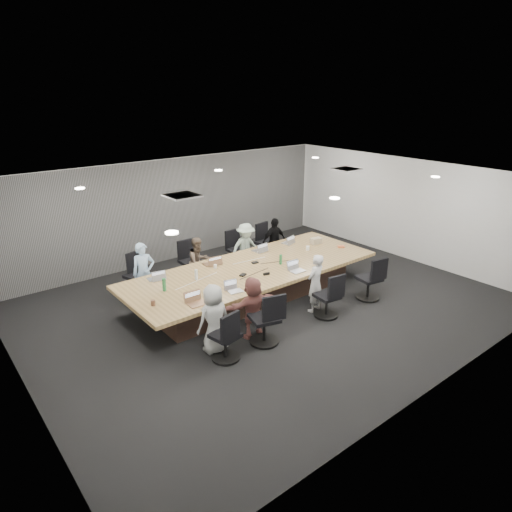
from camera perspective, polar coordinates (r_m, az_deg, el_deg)
floor at (r=10.30m, az=1.40°, el=-6.09°), size 10.00×8.00×0.00m
ceiling at (r=9.39m, az=1.54°, el=9.38°), size 10.00×8.00×0.00m
wall_back at (r=12.94m, az=-10.06°, el=5.81°), size 10.00×0.00×2.80m
wall_front at (r=7.41m, az=21.93°, el=-6.77°), size 10.00×0.00×2.80m
wall_left at (r=7.79m, az=-28.17°, el=-6.43°), size 0.00×8.00×2.80m
wall_right at (r=13.40m, az=18.15°, el=5.61°), size 0.00×8.00×2.80m
curtain at (r=12.87m, az=-9.88°, el=5.75°), size 9.80×0.04×2.80m
conference_table at (r=10.48m, az=-0.34°, el=-3.18°), size 6.00×2.20×0.74m
chair_0 at (r=10.86m, az=-14.52°, el=-2.81°), size 0.72×0.72×0.87m
chair_1 at (r=11.45m, az=-8.08°, el=-1.09°), size 0.59×0.59×0.87m
chair_2 at (r=12.19m, az=-2.29°, el=0.37°), size 0.59×0.59×0.84m
chair_3 at (r=12.75m, az=1.23°, el=1.35°), size 0.65×0.65×0.86m
chair_4 at (r=8.22m, az=-3.86°, el=-10.36°), size 0.63×0.63×0.80m
chair_5 at (r=8.67m, az=1.03°, el=-8.27°), size 0.73×0.73×0.88m
chair_6 at (r=9.75m, az=8.83°, el=-5.38°), size 0.60×0.60×0.79m
chair_7 at (r=10.72m, az=13.91°, el=-3.13°), size 0.66×0.66×0.84m
person_0 at (r=10.46m, az=-13.84°, el=-2.08°), size 0.56×0.42×1.40m
laptop_0 at (r=9.98m, az=-12.50°, el=-2.77°), size 0.33×0.25×0.02m
person_1 at (r=11.10m, az=-7.20°, el=-0.75°), size 0.67×0.57×1.23m
laptop_1 at (r=10.62m, az=-5.66°, el=-0.93°), size 0.37×0.27×0.02m
person_2 at (r=11.85m, az=-1.30°, el=1.01°), size 0.90×0.58×1.32m
laptop_2 at (r=11.41m, az=0.38°, el=0.71°), size 0.34×0.25×0.02m
person_3 at (r=12.43m, az=2.27°, el=1.87°), size 0.77×0.36×1.29m
laptop_3 at (r=12.01m, az=3.99°, el=1.69°), size 0.36×0.28×0.02m
person_4 at (r=8.35m, az=-5.29°, el=-7.84°), size 0.65×0.43×1.32m
laptop_4 at (r=8.72m, az=-7.32°, el=-5.95°), size 0.36×0.25×0.02m
person_5 at (r=8.82m, az=-0.42°, el=-6.40°), size 1.17×0.46×1.23m
laptop_5 at (r=9.16m, az=-2.56°, el=-4.44°), size 0.31×0.24×0.02m
person_6 at (r=9.86m, az=7.43°, el=-3.38°), size 0.52×0.39×1.29m
laptop_6 at (r=10.17m, az=5.24°, el=-1.89°), size 0.33×0.23×0.02m
bottle_green_left at (r=9.33m, az=-11.41°, el=-3.54°), size 0.09×0.09×0.27m
bottle_green_right at (r=10.52m, az=3.10°, el=-0.44°), size 0.09×0.09×0.23m
bottle_clear at (r=9.77m, az=-7.48°, el=-2.31°), size 0.07×0.07×0.22m
cup_white_far at (r=10.34m, az=-5.11°, el=-1.30°), size 0.09×0.09×0.09m
cup_white_near at (r=11.51m, az=6.49°, el=0.99°), size 0.11×0.11×0.11m
mug_brown at (r=8.81m, az=-12.75°, el=-5.73°), size 0.09×0.09×0.10m
mic_left at (r=9.92m, az=-1.65°, el=-2.37°), size 0.18×0.16×0.03m
mic_right at (r=10.60m, az=-0.12°, el=-0.82°), size 0.16×0.12×0.03m
stapler at (r=9.94m, az=1.31°, el=-2.24°), size 0.15×0.07×0.05m
canvas_bag at (r=12.01m, az=7.53°, el=1.90°), size 0.30×0.20×0.15m
snack_packet at (r=11.85m, az=10.57°, el=1.17°), size 0.20×0.19×0.04m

